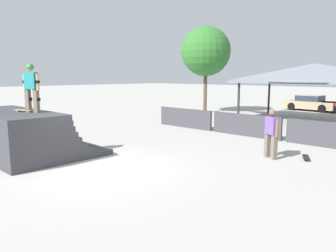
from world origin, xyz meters
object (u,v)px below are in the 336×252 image
skater_on_deck (31,85)px  skateboard_on_ground (306,157)px  bystander_walking (271,131)px  parked_car_tan (311,103)px  skateboard_on_deck (24,110)px  tree_beside_pavilion (206,52)px

skater_on_deck → skateboard_on_ground: (6.99, 6.45, -2.52)m
bystander_walking → parked_car_tan: bystander_walking is taller
skateboard_on_deck → parked_car_tan: (1.46, 22.81, -1.08)m
tree_beside_pavilion → skater_on_deck: bearing=-74.1°
skateboard_on_ground → parked_car_tan: 17.27m
skateboard_on_deck → parked_car_tan: bearing=63.4°
skateboard_on_deck → bystander_walking: (6.40, 5.83, -0.71)m
bystander_walking → tree_beside_pavilion: bearing=-17.2°
skateboard_on_deck → bystander_walking: bystander_walking is taller
parked_car_tan → skater_on_deck: bearing=-89.0°
bystander_walking → skateboard_on_ground: (0.96, 0.75, -0.91)m
skateboard_on_deck → tree_beside_pavilion: tree_beside_pavilion is taller
parked_car_tan → skateboard_on_ground: bearing=-66.2°
skateboard_on_deck → bystander_walking: bearing=19.4°
bystander_walking → parked_car_tan: size_ratio=0.41×
skater_on_deck → bystander_walking: bearing=19.1°
tree_beside_pavilion → parked_car_tan: tree_beside_pavilion is taller
skateboard_on_ground → parked_car_tan: bearing=-6.0°
skater_on_deck → parked_car_tan: (1.09, 22.67, -1.98)m
skateboard_on_ground → tree_beside_pavilion: (-11.43, 9.17, 4.64)m
skater_on_deck → tree_beside_pavilion: size_ratio=0.25×
skateboard_on_ground → tree_beside_pavilion: bearing=25.3°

